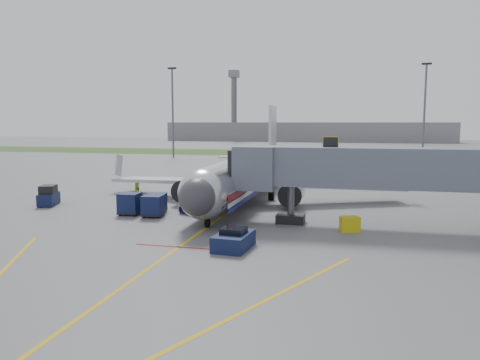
% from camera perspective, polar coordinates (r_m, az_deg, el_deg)
% --- Properties ---
extents(ground, '(400.00, 400.00, 0.00)m').
position_cam_1_polar(ground, '(34.28, -5.01, -6.45)').
color(ground, '#565659').
rests_on(ground, ground).
extents(grass_strip, '(300.00, 25.00, 0.01)m').
position_cam_1_polar(grass_strip, '(122.28, 8.69, 3.21)').
color(grass_strip, '#2D4C1E').
rests_on(grass_strip, ground).
extents(apron_markings, '(21.52, 50.00, 0.01)m').
position_cam_1_polar(apron_markings, '(27.62, -10.02, -9.85)').
color(apron_markings, gold).
rests_on(apron_markings, ground).
extents(airliner, '(32.10, 35.67, 10.25)m').
position_cam_1_polar(airliner, '(48.32, 0.78, 0.70)').
color(airliner, silver).
rests_on(airliner, ground).
extents(jet_bridge, '(25.30, 4.00, 6.90)m').
position_cam_1_polar(jet_bridge, '(36.77, 16.93, 1.26)').
color(jet_bridge, slate).
rests_on(jet_bridge, ground).
extents(light_mast_left, '(2.00, 0.44, 20.40)m').
position_cam_1_polar(light_mast_left, '(109.47, -8.21, 8.43)').
color(light_mast_left, '#595B60').
rests_on(light_mast_left, ground).
extents(light_mast_right, '(2.00, 0.44, 20.40)m').
position_cam_1_polar(light_mast_right, '(107.52, 21.58, 8.04)').
color(light_mast_right, '#595B60').
rests_on(light_mast_right, ground).
extents(distant_terminal, '(120.00, 14.00, 8.00)m').
position_cam_1_polar(distant_terminal, '(202.65, 7.92, 5.84)').
color(distant_terminal, slate).
rests_on(distant_terminal, ground).
extents(control_tower, '(4.00, 4.00, 30.00)m').
position_cam_1_polar(control_tower, '(203.22, -0.73, 9.67)').
color(control_tower, '#595B60').
rests_on(control_tower, ground).
extents(pushback_tug, '(2.25, 3.41, 1.36)m').
position_cam_1_polar(pushback_tug, '(29.91, -0.78, -7.31)').
color(pushback_tug, '#0D183D').
rests_on(pushback_tug, ground).
extents(baggage_tug, '(2.30, 3.12, 1.95)m').
position_cam_1_polar(baggage_tug, '(48.88, -22.31, -1.86)').
color(baggage_tug, '#0D183D').
rests_on(baggage_tug, ground).
extents(baggage_cart_a, '(1.88, 1.88, 1.83)m').
position_cam_1_polar(baggage_cart_a, '(40.42, -10.56, -3.12)').
color(baggage_cart_a, '#0D183D').
rests_on(baggage_cart_a, ground).
extents(baggage_cart_b, '(1.90, 1.90, 1.69)m').
position_cam_1_polar(baggage_cart_b, '(42.56, -10.00, -2.70)').
color(baggage_cart_b, '#0D183D').
rests_on(baggage_cart_b, ground).
extents(baggage_cart_c, '(1.87, 1.87, 1.89)m').
position_cam_1_polar(baggage_cart_c, '(41.74, -13.30, -2.83)').
color(baggage_cart_c, '#0D183D').
rests_on(baggage_cart_c, ground).
extents(belt_loader, '(3.21, 4.99, 2.39)m').
position_cam_1_polar(belt_loader, '(42.54, -4.64, -2.99)').
color(belt_loader, '#0D183D').
rests_on(belt_loader, ground).
extents(ground_power_cart, '(1.58, 1.25, 1.11)m').
position_cam_1_polar(ground_power_cart, '(35.43, 13.24, -5.26)').
color(ground_power_cart, '#C3B30B').
rests_on(ground_power_cart, ground).
extents(ramp_worker, '(0.70, 0.73, 1.69)m').
position_cam_1_polar(ramp_worker, '(53.57, -12.43, -0.78)').
color(ramp_worker, '#96CC18').
rests_on(ramp_worker, ground).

